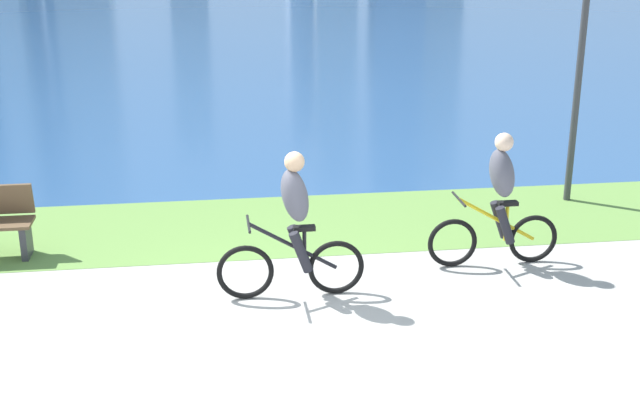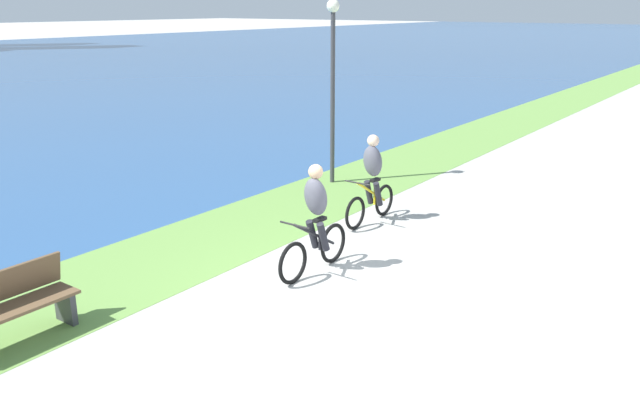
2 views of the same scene
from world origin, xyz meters
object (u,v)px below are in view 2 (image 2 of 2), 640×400
object	(u,v)px
bench_near_path	(11,307)
lamppost_tall	(333,66)
cyclist_trailing	(372,179)
cyclist_lead	(315,219)

from	to	relation	value
bench_near_path	lamppost_tall	world-z (taller)	lamppost_tall
cyclist_trailing	bench_near_path	world-z (taller)	cyclist_trailing
cyclist_lead	lamppost_tall	world-z (taller)	lamppost_tall
cyclist_lead	cyclist_trailing	world-z (taller)	cyclist_lead
bench_near_path	lamppost_tall	xyz separation A→B (m)	(8.23, 1.13, 2.17)
cyclist_trailing	cyclist_lead	bearing A→B (deg)	-167.22
cyclist_lead	lamppost_tall	distance (m)	5.50
cyclist_lead	bench_near_path	bearing A→B (deg)	156.75
cyclist_lead	bench_near_path	distance (m)	4.19
cyclist_lead	cyclist_trailing	distance (m)	2.58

